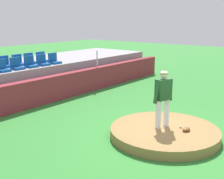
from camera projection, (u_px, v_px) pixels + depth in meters
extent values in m
plane|color=#317F31|center=(164.00, 137.00, 8.98)|extent=(60.00, 60.00, 0.00)
cylinder|color=olive|center=(164.00, 132.00, 8.95)|extent=(3.28, 3.28, 0.28)
cylinder|color=silver|center=(158.00, 114.00, 8.83)|extent=(0.17, 0.17, 0.86)
cylinder|color=silver|center=(166.00, 112.00, 9.03)|extent=(0.17, 0.17, 0.86)
cube|color=#1E4723|center=(163.00, 89.00, 8.75)|extent=(0.54, 0.38, 0.63)
cylinder|color=#1E4723|center=(157.00, 92.00, 8.62)|extent=(0.29, 0.18, 0.71)
cylinder|color=#1E4723|center=(169.00, 89.00, 8.91)|extent=(0.26, 0.17, 0.71)
sphere|color=beige|center=(164.00, 74.00, 8.65)|extent=(0.24, 0.24, 0.24)
cone|color=#1E4723|center=(164.00, 72.00, 8.63)|extent=(0.34, 0.34, 0.13)
sphere|color=white|center=(180.00, 127.00, 8.93)|extent=(0.07, 0.07, 0.07)
ellipsoid|color=brown|center=(186.00, 129.00, 8.69)|extent=(0.31, 0.21, 0.11)
cube|color=maroon|center=(41.00, 91.00, 12.31)|extent=(17.98, 0.40, 1.10)
cylinder|color=silver|center=(97.00, 59.00, 14.80)|extent=(0.06, 0.06, 0.84)
cube|color=#968F96|center=(6.00, 80.00, 13.81)|extent=(17.48, 3.94, 1.40)
cube|color=#104C99|center=(3.00, 71.00, 11.92)|extent=(0.48, 0.44, 0.10)
cube|color=#104C99|center=(0.00, 64.00, 11.97)|extent=(0.48, 0.08, 0.40)
cube|color=#104C99|center=(18.00, 68.00, 12.48)|extent=(0.48, 0.44, 0.10)
cube|color=#104C99|center=(15.00, 62.00, 12.53)|extent=(0.48, 0.08, 0.40)
cube|color=#104C99|center=(32.00, 66.00, 13.01)|extent=(0.48, 0.44, 0.10)
cube|color=#104C99|center=(29.00, 60.00, 13.06)|extent=(0.48, 0.08, 0.40)
cube|color=#104C99|center=(44.00, 64.00, 13.53)|extent=(0.48, 0.44, 0.10)
cube|color=#104C99|center=(41.00, 59.00, 13.58)|extent=(0.48, 0.08, 0.40)
cube|color=#104C99|center=(55.00, 63.00, 14.06)|extent=(0.48, 0.44, 0.10)
cube|color=#104C99|center=(52.00, 57.00, 14.11)|extent=(0.48, 0.08, 0.40)
cube|color=#104C99|center=(6.00, 66.00, 13.00)|extent=(0.48, 0.44, 0.10)
cube|color=#104C99|center=(3.00, 60.00, 13.05)|extent=(0.48, 0.08, 0.40)
cube|color=#104C99|center=(19.00, 64.00, 13.52)|extent=(0.48, 0.44, 0.10)
cube|color=#104C99|center=(17.00, 59.00, 13.57)|extent=(0.48, 0.08, 0.40)
cube|color=#104C99|center=(31.00, 63.00, 14.05)|extent=(0.48, 0.44, 0.10)
cube|color=#104C99|center=(28.00, 57.00, 14.10)|extent=(0.48, 0.08, 0.40)
cube|color=#104C99|center=(43.00, 61.00, 14.57)|extent=(0.48, 0.44, 0.10)
cube|color=#104C99|center=(40.00, 56.00, 14.62)|extent=(0.48, 0.08, 0.40)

